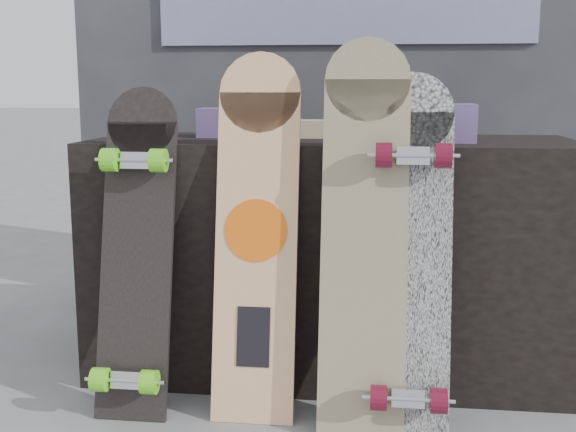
# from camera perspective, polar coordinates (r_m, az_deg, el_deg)

# --- Properties ---
(ground) EXTENTS (60.00, 60.00, 0.00)m
(ground) POSITION_cam_1_polar(r_m,az_deg,el_deg) (2.16, 2.45, -16.59)
(ground) COLOR slate
(ground) RESTS_ON ground
(vendor_table) EXTENTS (1.60, 0.60, 0.80)m
(vendor_table) POSITION_cam_1_polar(r_m,az_deg,el_deg) (2.50, 3.44, -3.11)
(vendor_table) COLOR black
(vendor_table) RESTS_ON ground
(booth) EXTENTS (2.40, 0.22, 2.20)m
(booth) POSITION_cam_1_polar(r_m,az_deg,el_deg) (3.28, 4.54, 12.41)
(booth) COLOR #303035
(booth) RESTS_ON ground
(merch_box_purple) EXTENTS (0.18, 0.12, 0.10)m
(merch_box_purple) POSITION_cam_1_polar(r_m,az_deg,el_deg) (2.54, -4.98, 7.36)
(merch_box_purple) COLOR #453B79
(merch_box_purple) RESTS_ON vendor_table
(merch_box_small) EXTENTS (0.14, 0.14, 0.12)m
(merch_box_small) POSITION_cam_1_polar(r_m,az_deg,el_deg) (2.35, 12.84, 7.17)
(merch_box_small) COLOR #453B79
(merch_box_small) RESTS_ON vendor_table
(merch_box_flat) EXTENTS (0.22, 0.10, 0.06)m
(merch_box_flat) POSITION_cam_1_polar(r_m,az_deg,el_deg) (2.51, 0.99, 6.91)
(merch_box_flat) COLOR #D1B78C
(merch_box_flat) RESTS_ON vendor_table
(longboard_geisha) EXTENTS (0.24, 0.24, 1.08)m
(longboard_geisha) POSITION_cam_1_polar(r_m,az_deg,el_deg) (2.13, -2.49, -0.73)
(longboard_geisha) COLOR beige
(longboard_geisha) RESTS_ON ground
(longboard_celtic) EXTENTS (0.24, 0.25, 1.12)m
(longboard_celtic) POSITION_cam_1_polar(r_m,az_deg,el_deg) (2.04, 6.07, -0.62)
(longboard_celtic) COLOR beige
(longboard_celtic) RESTS_ON ground
(longboard_cascadia) EXTENTS (0.23, 0.29, 1.02)m
(longboard_cascadia) POSITION_cam_1_polar(r_m,az_deg,el_deg) (2.04, 9.66, -2.69)
(longboard_cascadia) COLOR silver
(longboard_cascadia) RESTS_ON ground
(skateboard_dark) EXTENTS (0.22, 0.31, 0.98)m
(skateboard_dark) POSITION_cam_1_polar(r_m,az_deg,el_deg) (2.20, -11.92, -2.38)
(skateboard_dark) COLOR black
(skateboard_dark) RESTS_ON ground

